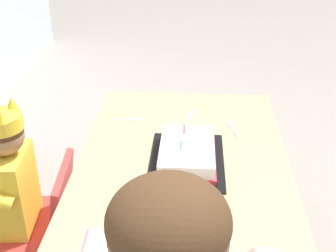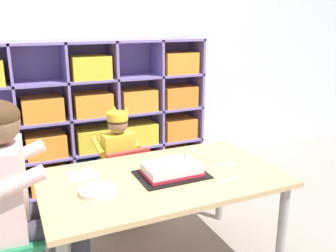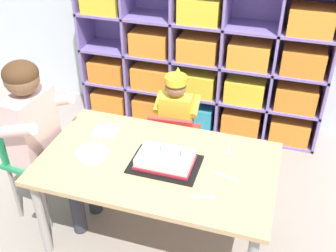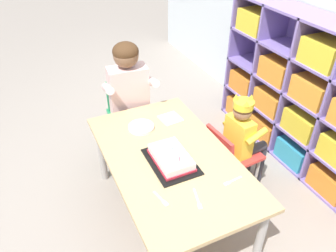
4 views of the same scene
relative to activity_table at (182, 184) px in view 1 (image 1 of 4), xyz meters
The scene contains 9 objects.
activity_table is the anchor object (origin of this frame).
classroom_chair_blue 0.54m from the activity_table, 96.81° to the left, with size 0.33×0.36×0.58m.
child_with_crown 0.62m from the activity_table, 96.37° to the left, with size 0.31×0.31×0.82m.
birthday_cake_on_tray 0.10m from the activity_table, 15.30° to the right, with size 0.37×0.26×0.10m.
paper_plate_stack 0.37m from the activity_table, behind, with size 0.18×0.18×0.02m, color white.
paper_napkin_square 0.43m from the activity_table, 154.20° to the left, with size 0.15×0.15×0.00m, color white.
fork_by_napkin 0.36m from the activity_table, 32.18° to the right, with size 0.13×0.04×0.00m.
fork_near_child_seat 0.42m from the activity_table, 33.44° to the left, with size 0.03×0.13×0.00m.
fork_beside_plate_stack 0.39m from the activity_table, ahead, with size 0.15×0.05×0.00m.
Camera 1 is at (-1.28, -0.03, 1.42)m, focal length 48.06 mm.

